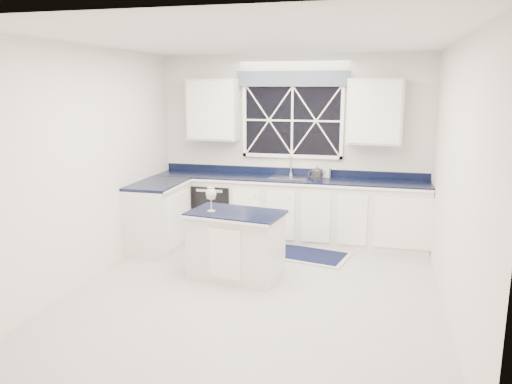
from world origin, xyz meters
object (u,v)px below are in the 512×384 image
(dishwasher, at_px, (217,209))
(island, at_px, (236,245))
(wine_glass, at_px, (211,195))
(soap_bottle, at_px, (327,170))
(faucet, at_px, (291,165))
(kettle, at_px, (317,173))

(dishwasher, xyz_separation_m, island, (0.77, -1.60, -0.00))
(dishwasher, xyz_separation_m, wine_glass, (0.48, -1.64, 0.60))
(dishwasher, distance_m, island, 1.78)
(wine_glass, distance_m, soap_bottle, 2.14)
(faucet, relative_size, soap_bottle, 1.41)
(island, height_order, wine_glass, wine_glass)
(soap_bottle, bearing_deg, island, -116.15)
(kettle, bearing_deg, island, -115.12)
(faucet, relative_size, kettle, 1.16)
(dishwasher, bearing_deg, kettle, -0.36)
(wine_glass, bearing_deg, island, 7.99)
(dishwasher, bearing_deg, island, -64.29)
(kettle, relative_size, wine_glass, 0.89)
(faucet, xyz_separation_m, kettle, (0.41, -0.20, -0.07))
(wine_glass, bearing_deg, faucet, 71.38)
(island, bearing_deg, faucet, 88.03)
(island, xyz_separation_m, kettle, (0.74, 1.59, 0.62))
(dishwasher, distance_m, wine_glass, 1.81)
(soap_bottle, bearing_deg, wine_glass, -122.61)
(kettle, distance_m, soap_bottle, 0.21)
(faucet, height_order, soap_bottle, faucet)
(dishwasher, height_order, faucet, faucet)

